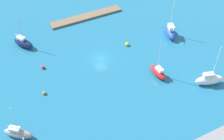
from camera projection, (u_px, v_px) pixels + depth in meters
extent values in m
plane|color=#1E668C|center=(100.00, 59.00, 67.87)|extent=(160.00, 160.00, 0.00)
cube|color=brown|center=(86.00, 17.00, 80.03)|extent=(19.89, 2.84, 0.54)
ellipsoid|color=gray|center=(18.00, 133.00, 52.13)|extent=(5.17, 4.58, 1.77)
cube|color=silver|center=(14.00, 129.00, 51.37)|extent=(2.10, 1.96, 0.64)
cylinder|color=silver|center=(15.00, 120.00, 49.39)|extent=(0.13, 0.13, 6.11)
cylinder|color=silver|center=(12.00, 127.00, 51.08)|extent=(1.56, 1.27, 0.10)
ellipsoid|color=red|center=(158.00, 72.00, 63.34)|extent=(1.93, 4.94, 1.85)
cube|color=silver|center=(160.00, 69.00, 62.25)|extent=(1.10, 1.80, 0.61)
cylinder|color=silver|center=(160.00, 56.00, 60.40)|extent=(0.12, 0.12, 7.16)
cylinder|color=silver|center=(161.00, 68.00, 61.72)|extent=(0.19, 1.93, 0.09)
ellipsoid|color=#2347B2|center=(170.00, 31.00, 73.64)|extent=(4.24, 6.55, 2.32)
cube|color=silver|center=(171.00, 27.00, 72.16)|extent=(2.01, 2.55, 0.96)
cylinder|color=silver|center=(172.00, 14.00, 70.56)|extent=(0.15, 0.15, 7.30)
cylinder|color=silver|center=(172.00, 26.00, 71.26)|extent=(1.15, 2.74, 0.12)
ellipsoid|color=white|center=(209.00, 80.00, 61.41)|extent=(6.30, 3.60, 2.20)
cube|color=silver|center=(209.00, 75.00, 60.32)|extent=(2.40, 1.70, 0.82)
cylinder|color=silver|center=(217.00, 62.00, 58.05)|extent=(0.15, 0.15, 7.69)
cylinder|color=silver|center=(207.00, 73.00, 59.89)|extent=(2.45, 0.91, 0.12)
ellipsoid|color=#141E4C|center=(24.00, 43.00, 70.42)|extent=(4.62, 5.67, 2.09)
cube|color=silver|center=(21.00, 38.00, 69.66)|extent=(2.05, 2.30, 0.60)
cylinder|color=silver|center=(21.00, 28.00, 67.35)|extent=(0.13, 0.13, 6.57)
cylinder|color=silver|center=(19.00, 36.00, 69.51)|extent=(1.35, 2.00, 0.11)
sphere|color=yellow|center=(127.00, 44.00, 71.12)|extent=(0.88, 0.88, 0.88)
sphere|color=red|center=(43.00, 67.00, 65.31)|extent=(0.73, 0.73, 0.73)
sphere|color=orange|center=(44.00, 93.00, 59.80)|extent=(0.70, 0.70, 0.70)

